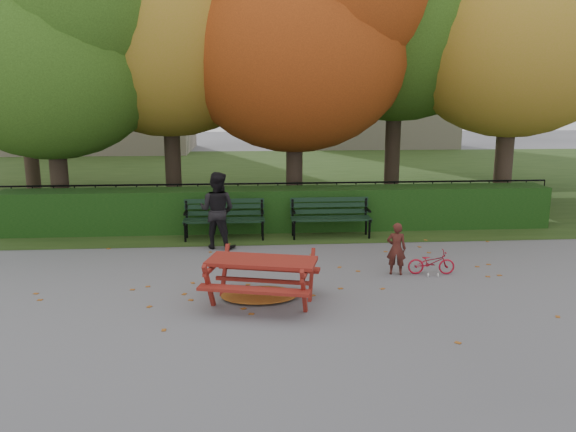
{
  "coord_description": "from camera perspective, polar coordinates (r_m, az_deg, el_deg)",
  "views": [
    {
      "loc": [
        -0.83,
        -8.66,
        3.1
      ],
      "look_at": [
        -0.05,
        1.29,
        1.0
      ],
      "focal_mm": 35.0,
      "sensor_mm": 36.0,
      "label": 1
    }
  ],
  "objects": [
    {
      "name": "iron_fence",
      "position": [
        14.22,
        -1.04,
        1.49
      ],
      "size": [
        14.0,
        0.04,
        1.02
      ],
      "color": "black",
      "rests_on": "ground"
    },
    {
      "name": "bench_left",
      "position": [
        12.64,
        -6.49,
        0.02
      ],
      "size": [
        1.8,
        0.57,
        0.88
      ],
      "color": "black",
      "rests_on": "ground"
    },
    {
      "name": "hedge",
      "position": [
        13.45,
        -0.84,
        0.73
      ],
      "size": [
        13.0,
        0.9,
        1.0
      ],
      "primitive_type": "cube",
      "color": "black",
      "rests_on": "ground"
    },
    {
      "name": "bench_right",
      "position": [
        12.78,
        4.32,
        0.19
      ],
      "size": [
        1.8,
        0.57,
        0.88
      ],
      "color": "black",
      "rests_on": "ground"
    },
    {
      "name": "bicycle",
      "position": [
        10.41,
        14.35,
        -4.59
      ],
      "size": [
        0.85,
        0.36,
        0.44
      ],
      "primitive_type": "imported",
      "rotation": [
        0.0,
        0.0,
        1.48
      ],
      "color": "#AA0F23",
      "rests_on": "ground"
    },
    {
      "name": "tree_a",
      "position": [
        14.96,
        -22.34,
        16.47
      ],
      "size": [
        5.88,
        5.6,
        7.48
      ],
      "color": "#31211C",
      "rests_on": "ground"
    },
    {
      "name": "tree_f",
      "position": [
        19.15,
        -25.01,
        18.6
      ],
      "size": [
        6.93,
        6.6,
        9.19
      ],
      "color": "#31211C",
      "rests_on": "ground"
    },
    {
      "name": "picnic_table",
      "position": [
        8.6,
        -2.68,
        -5.42
      ],
      "size": [
        1.92,
        1.7,
        0.8
      ],
      "rotation": [
        0.0,
        0.0,
        -0.26
      ],
      "color": "maroon",
      "rests_on": "ground"
    },
    {
      "name": "ground",
      "position": [
        9.24,
        0.97,
        -7.73
      ],
      "size": [
        90.0,
        90.0,
        0.0
      ],
      "primitive_type": "plane",
      "color": "slate",
      "rests_on": "ground"
    },
    {
      "name": "leaf_scatter",
      "position": [
        9.52,
        0.8,
        -7.09
      ],
      "size": [
        9.0,
        5.7,
        0.01
      ],
      "primitive_type": null,
      "color": "maroon",
      "rests_on": "ground"
    },
    {
      "name": "tree_g",
      "position": [
        20.71,
        22.93,
        17.29
      ],
      "size": [
        6.3,
        6.0,
        8.55
      ],
      "color": "#31211C",
      "rests_on": "ground"
    },
    {
      "name": "leaf_pile",
      "position": [
        9.0,
        -2.91,
        -8.0
      ],
      "size": [
        1.42,
        1.17,
        0.09
      ],
      "primitive_type": "ellipsoid",
      "rotation": [
        0.0,
        0.0,
        -0.29
      ],
      "color": "maroon",
      "rests_on": "ground"
    },
    {
      "name": "tree_b",
      "position": [
        15.66,
        -11.0,
        20.13
      ],
      "size": [
        6.72,
        6.4,
        8.79
      ],
      "color": "#31211C",
      "rests_on": "ground"
    },
    {
      "name": "adult",
      "position": [
        11.8,
        -7.21,
        0.58
      ],
      "size": [
        0.95,
        0.85,
        1.62
      ],
      "primitive_type": "imported",
      "rotation": [
        0.0,
        0.0,
        2.78
      ],
      "color": "black",
      "rests_on": "ground"
    },
    {
      "name": "child",
      "position": [
        10.19,
        10.95,
        -3.28
      ],
      "size": [
        0.39,
        0.31,
        0.95
      ],
      "primitive_type": "imported",
      "rotation": [
        0.0,
        0.0,
        2.88
      ],
      "color": "#461C16",
      "rests_on": "ground"
    },
    {
      "name": "grass_strip",
      "position": [
        22.89,
        -2.35,
        4.1
      ],
      "size": [
        90.0,
        90.0,
        0.0
      ],
      "primitive_type": "plane",
      "color": "#213812",
      "rests_on": "ground"
    },
    {
      "name": "tree_c",
      "position": [
        14.82,
        2.13,
        18.55
      ],
      "size": [
        6.3,
        6.0,
        8.0
      ],
      "color": "#31211C",
      "rests_on": "ground"
    },
    {
      "name": "tree_e",
      "position": [
        16.32,
        23.56,
        17.92
      ],
      "size": [
        6.09,
        5.8,
        8.16
      ],
      "color": "#31211C",
      "rests_on": "ground"
    },
    {
      "name": "building_left",
      "position": [
        35.88,
        -18.57,
        18.34
      ],
      "size": [
        10.0,
        7.0,
        15.0
      ],
      "primitive_type": "cube",
      "color": "beige",
      "rests_on": "ground"
    },
    {
      "name": "building_right",
      "position": [
        37.82,
        9.42,
        16.13
      ],
      "size": [
        9.0,
        6.0,
        12.0
      ],
      "primitive_type": "cube",
      "color": "beige",
      "rests_on": "ground"
    }
  ]
}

